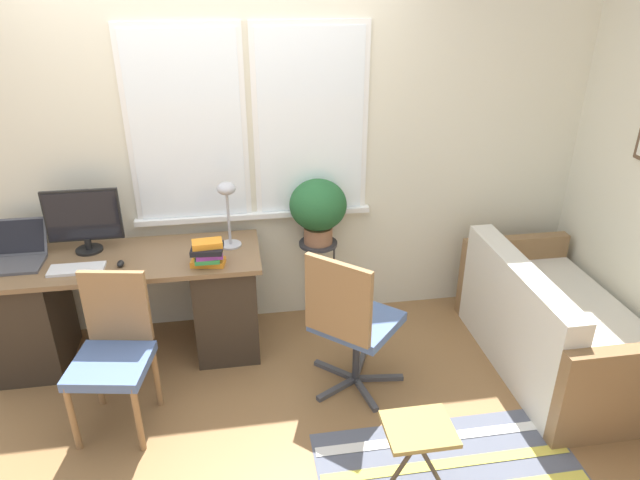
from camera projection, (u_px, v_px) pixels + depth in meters
name	position (u px, v px, depth m)	size (l,w,h in m)	color
ground_plane	(227.00, 372.00, 3.72)	(14.00, 14.00, 0.00)	olive
wall_back_with_window	(213.00, 141.00, 3.74)	(9.00, 0.12, 2.70)	beige
desk	(130.00, 305.00, 3.74)	(1.72, 0.60, 0.73)	brown
laptop	(16.00, 255.00, 3.52)	(0.33, 0.35, 0.23)	#4C4C51
monitor	(84.00, 219.00, 3.58)	(0.46, 0.17, 0.42)	black
keyboard	(77.00, 269.00, 3.44)	(0.32, 0.14, 0.02)	silver
mouse	(121.00, 264.00, 3.48)	(0.04, 0.07, 0.03)	black
desk_lamp	(227.00, 200.00, 3.61)	(0.14, 0.14, 0.44)	#ADADB2
book_stack	(208.00, 253.00, 3.47)	(0.22, 0.18, 0.17)	orange
desk_chair_wooden	(113.00, 350.00, 3.15)	(0.47, 0.48, 0.90)	olive
office_chair_swivel	(351.00, 321.00, 3.37)	(0.64, 0.64, 0.96)	#47474C
couch_loveseat	(553.00, 329.00, 3.69)	(0.79, 1.44, 0.75)	silver
plant_stand	(318.00, 251.00, 4.04)	(0.27, 0.27, 0.64)	#333338
potted_plant	(318.00, 207.00, 3.89)	(0.39, 0.39, 0.46)	#9E6B4C
floor_rug_striped	(454.00, 478.00, 2.95)	(1.40, 0.84, 0.01)	#565B6B
folding_stool	(418.00, 435.00, 2.73)	(0.33, 0.28, 0.42)	olive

